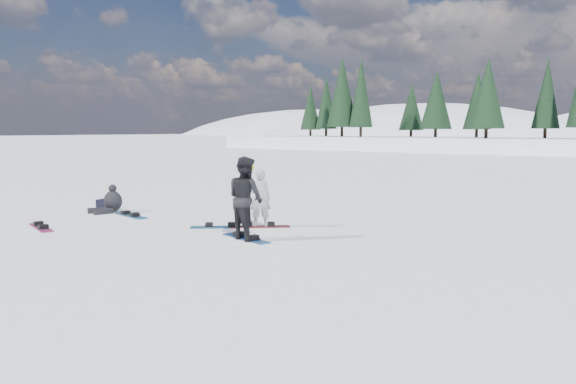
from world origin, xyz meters
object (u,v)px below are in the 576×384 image
(snowboard_loose_b, at_px, (41,228))
(snowboard_loose_a, at_px, (220,227))
(snowboarder_man, at_px, (246,198))
(snowboard_loose_c, at_px, (130,216))
(gear_bag, at_px, (105,204))
(seated_rider, at_px, (111,201))
(snowboarder_woman, at_px, (260,198))

(snowboard_loose_b, bearing_deg, snowboard_loose_a, 55.42)
(snowboarder_man, bearing_deg, snowboard_loose_a, -11.59)
(snowboarder_man, distance_m, snowboard_loose_c, 4.94)
(gear_bag, bearing_deg, snowboard_loose_b, -61.61)
(snowboarder_man, bearing_deg, gear_bag, 6.01)
(gear_bag, bearing_deg, snowboard_loose_a, -2.79)
(gear_bag, relative_size, snowboard_loose_a, 0.30)
(gear_bag, bearing_deg, snowboarder_man, -8.32)
(snowboarder_man, xyz_separation_m, seated_rider, (-5.95, 0.72, -0.61))
(gear_bag, distance_m, snowboard_loose_a, 5.17)
(seated_rider, distance_m, snowboard_loose_a, 4.47)
(snowboarder_woman, height_order, gear_bag, snowboarder_woman)
(gear_bag, distance_m, snowboard_loose_c, 1.87)
(snowboarder_man, height_order, snowboard_loose_b, snowboarder_man)
(gear_bag, xyz_separation_m, snowboard_loose_a, (5.16, -0.25, -0.14))
(seated_rider, bearing_deg, snowboarder_man, 15.15)
(gear_bag, relative_size, snowboard_loose_b, 0.30)
(snowboarder_man, height_order, snowboard_loose_c, snowboarder_man)
(gear_bag, height_order, snowboard_loose_a, gear_bag)
(snowboard_loose_a, bearing_deg, snowboarder_woman, -0.70)
(snowboard_loose_b, distance_m, snowboard_loose_a, 4.48)
(snowboard_loose_c, bearing_deg, snowboard_loose_b, -84.02)
(snowboard_loose_c, bearing_deg, snowboarder_man, 4.08)
(seated_rider, distance_m, snowboard_loose_c, 1.17)
(seated_rider, bearing_deg, snowboard_loose_b, -49.42)
(snowboarder_man, height_order, gear_bag, snowboarder_man)
(snowboarder_man, relative_size, seated_rider, 1.74)
(seated_rider, bearing_deg, gear_bag, -177.85)
(snowboarder_man, bearing_deg, snowboard_loose_c, 8.00)
(snowboarder_woman, relative_size, gear_bag, 3.60)
(snowboard_loose_b, bearing_deg, snowboard_loose_c, 103.23)
(snowboard_loose_a, bearing_deg, snowboard_loose_b, 176.99)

